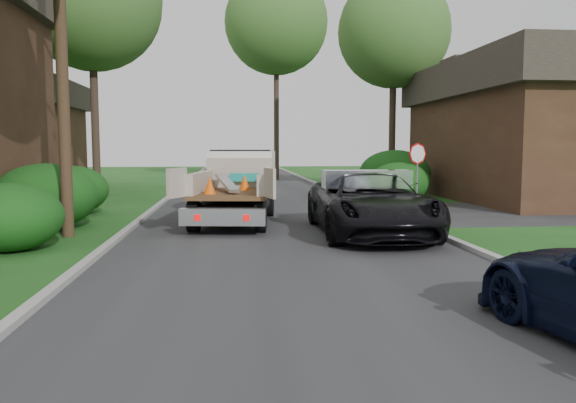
{
  "coord_description": "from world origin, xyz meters",
  "views": [
    {
      "loc": [
        -1.27,
        -9.98,
        2.31
      ],
      "look_at": [
        -0.1,
        1.49,
        1.2
      ],
      "focal_mm": 35.0,
      "sensor_mm": 36.0,
      "label": 1
    }
  ],
  "objects_px": {
    "utility_pole": "(61,34)",
    "tree_right_far": "(394,32)",
    "black_pickup": "(370,203)",
    "tree_left_far": "(91,0)",
    "flatbed_truck": "(239,182)",
    "house_right": "(550,129)",
    "house_left_far": "(3,134)",
    "tree_center_far": "(276,23)",
    "stop_sign": "(417,163)"
  },
  "relations": [
    {
      "from": "utility_pole",
      "to": "tree_right_far",
      "type": "xyz_separation_m",
      "value": [
        12.98,
        15.02,
        3.31
      ]
    },
    {
      "from": "black_pickup",
      "to": "tree_right_far",
      "type": "bearing_deg",
      "value": 73.37
    },
    {
      "from": "utility_pole",
      "to": "tree_right_far",
      "type": "height_order",
      "value": "tree_right_far"
    },
    {
      "from": "tree_left_far",
      "to": "flatbed_truck",
      "type": "relative_size",
      "value": 1.97
    },
    {
      "from": "house_right",
      "to": "house_left_far",
      "type": "bearing_deg",
      "value": 163.2
    },
    {
      "from": "tree_center_far",
      "to": "tree_left_far",
      "type": "bearing_deg",
      "value": -126.16
    },
    {
      "from": "stop_sign",
      "to": "tree_left_far",
      "type": "relative_size",
      "value": 0.2
    },
    {
      "from": "utility_pole",
      "to": "tree_center_far",
      "type": "relative_size",
      "value": 0.68
    },
    {
      "from": "tree_right_far",
      "to": "tree_center_far",
      "type": "relative_size",
      "value": 0.79
    },
    {
      "from": "house_right",
      "to": "flatbed_truck",
      "type": "xyz_separation_m",
      "value": [
        -14.01,
        -5.9,
        -1.94
      ]
    },
    {
      "from": "stop_sign",
      "to": "flatbed_truck",
      "type": "xyz_separation_m",
      "value": [
        -6.21,
        -0.9,
        -0.56
      ]
    },
    {
      "from": "flatbed_truck",
      "to": "black_pickup",
      "type": "relative_size",
      "value": 1.03
    },
    {
      "from": "stop_sign",
      "to": "tree_left_far",
      "type": "bearing_deg",
      "value": 147.79
    },
    {
      "from": "utility_pole",
      "to": "black_pickup",
      "type": "xyz_separation_m",
      "value": [
        7.88,
        -0.48,
        -4.34
      ]
    },
    {
      "from": "tree_center_far",
      "to": "black_pickup",
      "type": "height_order",
      "value": "tree_center_far"
    },
    {
      "from": "house_right",
      "to": "tree_center_far",
      "type": "distance_m",
      "value": 20.93
    },
    {
      "from": "utility_pole",
      "to": "tree_left_far",
      "type": "xyz_separation_m",
      "value": [
        -2.02,
        12.02,
        3.81
      ]
    },
    {
      "from": "house_right",
      "to": "tree_left_far",
      "type": "height_order",
      "value": "tree_left_far"
    },
    {
      "from": "utility_pole",
      "to": "tree_center_far",
      "type": "bearing_deg",
      "value": 73.35
    },
    {
      "from": "tree_center_far",
      "to": "black_pickup",
      "type": "bearing_deg",
      "value": -89.1
    },
    {
      "from": "house_right",
      "to": "stop_sign",
      "type": "bearing_deg",
      "value": -147.34
    },
    {
      "from": "flatbed_truck",
      "to": "black_pickup",
      "type": "distance_m",
      "value": 4.97
    },
    {
      "from": "house_right",
      "to": "tree_center_far",
      "type": "height_order",
      "value": "tree_center_far"
    },
    {
      "from": "house_left_far",
      "to": "tree_right_far",
      "type": "relative_size",
      "value": 0.66
    },
    {
      "from": "black_pickup",
      "to": "tree_center_far",
      "type": "bearing_deg",
      "value": 92.48
    },
    {
      "from": "tree_right_far",
      "to": "flatbed_truck",
      "type": "relative_size",
      "value": 1.86
    },
    {
      "from": "house_right",
      "to": "tree_right_far",
      "type": "height_order",
      "value": "tree_right_far"
    },
    {
      "from": "house_right",
      "to": "tree_left_far",
      "type": "xyz_separation_m",
      "value": [
        -20.5,
        3.0,
        5.82
      ]
    },
    {
      "from": "tree_right_far",
      "to": "black_pickup",
      "type": "distance_m",
      "value": 18.02
    },
    {
      "from": "stop_sign",
      "to": "flatbed_truck",
      "type": "height_order",
      "value": "stop_sign"
    },
    {
      "from": "house_left_far",
      "to": "flatbed_truck",
      "type": "distance_m",
      "value": 18.78
    },
    {
      "from": "stop_sign",
      "to": "tree_right_far",
      "type": "height_order",
      "value": "tree_right_far"
    },
    {
      "from": "tree_right_far",
      "to": "house_left_far",
      "type": "bearing_deg",
      "value": 174.56
    },
    {
      "from": "black_pickup",
      "to": "flatbed_truck",
      "type": "bearing_deg",
      "value": 135.04
    },
    {
      "from": "tree_left_far",
      "to": "house_right",
      "type": "bearing_deg",
      "value": -8.33
    },
    {
      "from": "tree_left_far",
      "to": "flatbed_truck",
      "type": "height_order",
      "value": "tree_left_far"
    },
    {
      "from": "stop_sign",
      "to": "flatbed_truck",
      "type": "distance_m",
      "value": 6.3
    },
    {
      "from": "stop_sign",
      "to": "utility_pole",
      "type": "xyz_separation_m",
      "value": [
        -10.68,
        -4.02,
        3.4
      ]
    },
    {
      "from": "stop_sign",
      "to": "house_left_far",
      "type": "xyz_separation_m",
      "value": [
        -18.7,
        13.0,
        1.27
      ]
    },
    {
      "from": "tree_left_far",
      "to": "tree_center_far",
      "type": "xyz_separation_m",
      "value": [
        9.5,
        13.0,
        2.0
      ]
    },
    {
      "from": "house_right",
      "to": "tree_right_far",
      "type": "bearing_deg",
      "value": 132.51
    },
    {
      "from": "tree_right_far",
      "to": "tree_center_far",
      "type": "height_order",
      "value": "tree_center_far"
    },
    {
      "from": "utility_pole",
      "to": "flatbed_truck",
      "type": "height_order",
      "value": "utility_pole"
    },
    {
      "from": "utility_pole",
      "to": "tree_right_far",
      "type": "bearing_deg",
      "value": 49.16
    },
    {
      "from": "tree_right_far",
      "to": "flatbed_truck",
      "type": "xyz_separation_m",
      "value": [
        -8.51,
        -11.9,
        -7.26
      ]
    },
    {
      "from": "tree_center_far",
      "to": "black_pickup",
      "type": "relative_size",
      "value": 2.43
    },
    {
      "from": "tree_left_far",
      "to": "black_pickup",
      "type": "relative_size",
      "value": 2.03
    },
    {
      "from": "house_left_far",
      "to": "house_right",
      "type": "distance_m",
      "value": 27.68
    },
    {
      "from": "stop_sign",
      "to": "tree_right_far",
      "type": "distance_m",
      "value": 13.08
    },
    {
      "from": "tree_right_far",
      "to": "stop_sign",
      "type": "bearing_deg",
      "value": -101.81
    }
  ]
}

